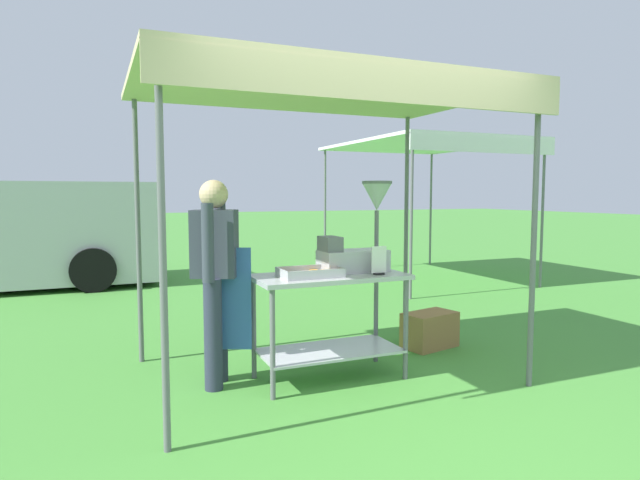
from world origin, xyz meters
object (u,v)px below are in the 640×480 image
at_px(donut_tray, 310,274).
at_px(vendor, 216,271).
at_px(donut_cart, 330,304).
at_px(supply_crate, 430,330).
at_px(menu_sign, 379,263).
at_px(stall_canopy, 325,97).
at_px(donut_fryer, 359,239).
at_px(neighbour_tent, 426,147).

bearing_deg(donut_tray, vendor, 159.26).
xyz_separation_m(donut_cart, donut_tray, (-0.19, -0.05, 0.26)).
bearing_deg(donut_cart, supply_crate, 18.84).
bearing_deg(menu_sign, stall_canopy, 144.04).
distance_m(donut_cart, donut_tray, 0.33).
xyz_separation_m(donut_cart, menu_sign, (0.36, -0.16, 0.34)).
distance_m(donut_fryer, vendor, 1.20).
xyz_separation_m(menu_sign, vendor, (-1.23, 0.37, -0.05)).
relative_size(stall_canopy, neighbour_tent, 0.90).
relative_size(stall_canopy, vendor, 1.83).
height_order(donut_fryer, menu_sign, donut_fryer).
relative_size(donut_tray, vendor, 0.30).
relative_size(donut_tray, menu_sign, 2.08).
xyz_separation_m(stall_canopy, donut_tray, (-0.19, -0.15, -1.39)).
distance_m(vendor, neighbour_tent, 6.09).
xyz_separation_m(donut_tray, menu_sign, (0.55, -0.11, 0.07)).
height_order(stall_canopy, donut_cart, stall_canopy).
distance_m(stall_canopy, menu_sign, 1.39).
bearing_deg(supply_crate, donut_cart, -161.16).
xyz_separation_m(donut_cart, neighbour_tent, (3.63, 4.06, 1.70)).
xyz_separation_m(stall_canopy, menu_sign, (0.36, -0.26, -1.32)).
bearing_deg(neighbour_tent, menu_sign, -127.81).
height_order(donut_tray, donut_fryer, donut_fryer).
relative_size(stall_canopy, donut_tray, 6.20).
bearing_deg(supply_crate, menu_sign, -146.82).
distance_m(supply_crate, neighbour_tent, 4.83).
xyz_separation_m(stall_canopy, donut_cart, (-0.00, -0.10, -1.65)).
distance_m(donut_tray, neighbour_tent, 5.79).
relative_size(donut_tray, supply_crate, 0.82).
relative_size(donut_tray, donut_fryer, 0.63).
relative_size(donut_cart, vendor, 0.76).
distance_m(menu_sign, supply_crate, 1.34).
bearing_deg(donut_fryer, neighbour_tent, 50.07).
relative_size(donut_cart, donut_fryer, 1.63).
bearing_deg(vendor, stall_canopy, -7.29).
height_order(stall_canopy, supply_crate, stall_canopy).
bearing_deg(stall_canopy, donut_tray, -142.40).
distance_m(stall_canopy, neighbour_tent, 5.37).
xyz_separation_m(donut_cart, vendor, (-0.87, 0.21, 0.29)).
xyz_separation_m(donut_fryer, neighbour_tent, (3.33, 3.98, 1.19)).
bearing_deg(neighbour_tent, donut_tray, -132.96).
bearing_deg(donut_tray, supply_crate, 18.23).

